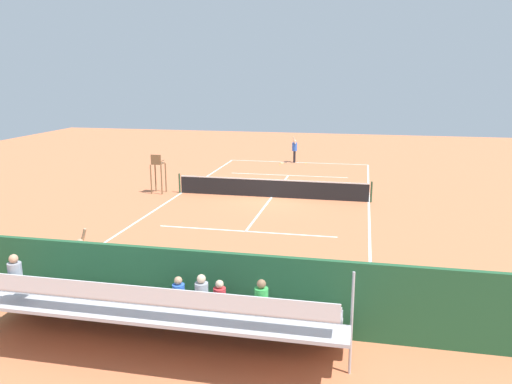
{
  "coord_description": "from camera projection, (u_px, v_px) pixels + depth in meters",
  "views": [
    {
      "loc": [
        -4.55,
        25.53,
        6.34
      ],
      "look_at": [
        0.0,
        4.0,
        1.2
      ],
      "focal_mm": 35.61,
      "sensor_mm": 36.0,
      "label": 1
    }
  ],
  "objects": [
    {
      "name": "tennis_racket",
      "position": [
        282.0,
        163.0,
        36.8
      ],
      "size": [
        0.5,
        0.53,
        0.03
      ],
      "color": "black",
      "rests_on": "ground"
    },
    {
      "name": "tennis_net",
      "position": [
        272.0,
        188.0,
        26.57
      ],
      "size": [
        10.3,
        0.1,
        1.07
      ],
      "color": "black",
      "rests_on": "ground"
    },
    {
      "name": "backdrop_wall",
      "position": [
        176.0,
        285.0,
        13.12
      ],
      "size": [
        18.0,
        0.16,
        2.0
      ],
      "primitive_type": "cube",
      "color": "#235633",
      "rests_on": "ground"
    },
    {
      "name": "equipment_bag",
      "position": [
        224.0,
        308.0,
        13.65
      ],
      "size": [
        0.9,
        0.36,
        0.36
      ],
      "primitive_type": "cube",
      "color": "black",
      "rests_on": "ground"
    },
    {
      "name": "court_line_markings",
      "position": [
        272.0,
        197.0,
        26.72
      ],
      "size": [
        10.1,
        22.2,
        0.01
      ],
      "color": "white",
      "rests_on": "ground"
    },
    {
      "name": "courtside_bench",
      "position": [
        304.0,
        301.0,
        13.26
      ],
      "size": [
        1.8,
        0.4,
        0.93
      ],
      "color": "#33383D",
      "rests_on": "ground"
    },
    {
      "name": "umpire_chair",
      "position": [
        158.0,
        169.0,
        27.33
      ],
      "size": [
        0.67,
        0.67,
        2.14
      ],
      "color": "brown",
      "rests_on": "ground"
    },
    {
      "name": "ground_plane",
      "position": [
        272.0,
        197.0,
        26.68
      ],
      "size": [
        60.0,
        60.0,
        0.0
      ],
      "primitive_type": "plane",
      "color": "#CC7047"
    },
    {
      "name": "tennis_player",
      "position": [
        295.0,
        149.0,
        36.97
      ],
      "size": [
        0.37,
        0.53,
        1.93
      ],
      "color": "black",
      "rests_on": "ground"
    },
    {
      "name": "line_judge",
      "position": [
        81.0,
        260.0,
        14.85
      ],
      "size": [
        0.38,
        0.54,
        1.93
      ],
      "color": "#232328",
      "rests_on": "ground"
    },
    {
      "name": "tennis_ball_near",
      "position": [
        306.0,
        164.0,
        36.45
      ],
      "size": [
        0.07,
        0.07,
        0.07
      ],
      "primitive_type": "sphere",
      "color": "#CCDB33",
      "rests_on": "ground"
    },
    {
      "name": "tennis_ball_far",
      "position": [
        280.0,
        165.0,
        36.02
      ],
      "size": [
        0.07,
        0.07,
        0.07
      ],
      "primitive_type": "sphere",
      "color": "#CCDB33",
      "rests_on": "ground"
    },
    {
      "name": "bleacher_stand",
      "position": [
        158.0,
        312.0,
        11.85
      ],
      "size": [
        9.06,
        2.4,
        2.48
      ],
      "color": "#B2B2B7",
      "rests_on": "ground"
    }
  ]
}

